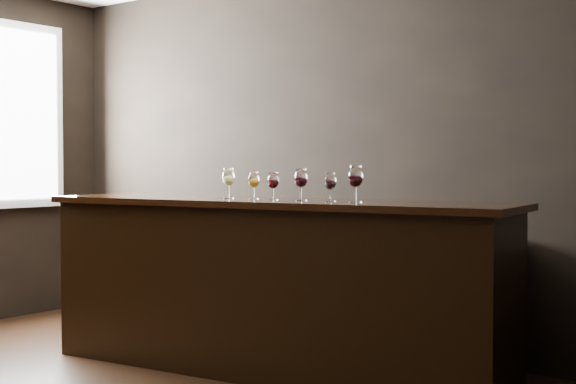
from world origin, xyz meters
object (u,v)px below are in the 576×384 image
Objects in this scene: glass_white at (229,178)px; glass_red_b at (301,179)px; glass_amber at (254,181)px; glass_red_a at (273,181)px; bar_counter at (271,290)px; back_bar_shelf at (346,292)px; glass_red_d at (355,178)px; glass_red_c at (330,182)px.

glass_white is 1.01× the size of glass_red_b.
glass_amber is 0.20m from glass_red_a.
bar_counter is 0.69m from glass_red_a.
back_bar_shelf is at bearing 73.12° from glass_amber.
glass_white is at bearing -177.64° from glass_red_b.
glass_red_b is 0.38m from glass_red_d.
glass_white reaches higher than glass_red_a.
glass_red_c is (0.21, 0.02, -0.02)m from glass_red_b.
glass_red_a is 0.81× the size of glass_red_d.
bar_counter is 0.74m from glass_red_b.
glass_red_c reaches higher than back_bar_shelf.
glass_red_b is (0.16, -0.75, 0.81)m from back_bar_shelf.
glass_white is 1.14× the size of glass_red_c.
glass_amber is at bearing -179.47° from glass_red_c.
glass_red_c is (0.40, 0.05, -0.00)m from glass_red_a.
glass_red_d is at bearing -53.33° from back_bar_shelf.
glass_amber is at bearing -178.56° from glass_red_d.
glass_red_b reaches higher than glass_amber.
glass_red_a reaches higher than back_bar_shelf.
glass_red_c is at bearing 2.84° from glass_white.
glass_white reaches higher than bar_counter.
glass_white is 0.19m from glass_amber.
glass_red_b is 0.21m from glass_red_c.
glass_red_a is 0.88× the size of glass_red_b.
back_bar_shelf is at bearing 87.82° from glass_red_a.
back_bar_shelf is 13.69× the size of glass_amber.
bar_counter is 0.78m from glass_white.
glass_amber is 0.81× the size of glass_red_d.
glass_white is 0.78m from glass_red_c.
glass_amber is at bearing -106.88° from back_bar_shelf.
glass_amber reaches higher than back_bar_shelf.
glass_white is 0.38m from glass_red_a.
glass_amber is at bearing 168.51° from bar_counter.
back_bar_shelf is at bearing 116.57° from glass_red_c.
glass_red_a is at bearing -169.75° from glass_red_b.
back_bar_shelf is 1.14m from glass_red_c.
back_bar_shelf is 13.72× the size of glass_red_a.
glass_red_c reaches higher than bar_counter.
glass_amber reaches higher than bar_counter.
glass_amber and glass_red_c have the same top height.
glass_red_b is at bearing -77.94° from back_bar_shelf.
bar_counter is 0.71m from glass_amber.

